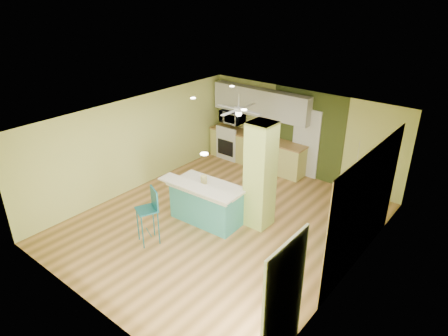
{
  "coord_description": "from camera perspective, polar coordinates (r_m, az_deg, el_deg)",
  "views": [
    {
      "loc": [
        5.02,
        -6.17,
        5.18
      ],
      "look_at": [
        -0.3,
        0.4,
        1.19
      ],
      "focal_mm": 32.0,
      "sensor_mm": 36.0,
      "label": 1
    }
  ],
  "objects": [
    {
      "name": "pendant_lamp",
      "position": [
        8.03,
        18.26,
        -0.37
      ],
      "size": [
        0.14,
        0.14,
        0.69
      ],
      "color": "white",
      "rests_on": "ceiling"
    },
    {
      "name": "fruit_bowl",
      "position": [
        11.95,
        4.87,
        4.52
      ],
      "size": [
        0.31,
        0.31,
        0.06
      ],
      "primitive_type": "imported",
      "rotation": [
        0.0,
        0.0,
        0.2
      ],
      "color": "#3C2718",
      "rests_on": "kitchen_run"
    },
    {
      "name": "canister",
      "position": [
        9.24,
        -2.91,
        -1.65
      ],
      "size": [
        0.15,
        0.15,
        0.19
      ],
      "primitive_type": "cylinder",
      "color": "gold",
      "rests_on": "peninsula"
    },
    {
      "name": "olive_accent",
      "position": [
        11.49,
        11.77,
        4.68
      ],
      "size": [
        2.2,
        0.02,
        2.5
      ],
      "primitive_type": "cube",
      "color": "#3F4D1E",
      "rests_on": "floor"
    },
    {
      "name": "ceiling",
      "position": [
        8.4,
        -0.11,
        6.65
      ],
      "size": [
        6.0,
        7.0,
        0.01
      ],
      "primitive_type": "cube",
      "color": "white",
      "rests_on": "wall_back"
    },
    {
      "name": "column",
      "position": [
        8.89,
        5.18,
        -1.11
      ],
      "size": [
        0.55,
        0.55,
        2.5
      ],
      "primitive_type": "cube",
      "color": "#B4CB5E",
      "rests_on": "floor"
    },
    {
      "name": "wood_panel",
      "position": [
        8.09,
        19.46,
        -5.44
      ],
      "size": [
        0.02,
        3.4,
        2.5
      ],
      "primitive_type": "cube",
      "color": "#9B7D58",
      "rests_on": "floor"
    },
    {
      "name": "kitchen_run",
      "position": [
        12.25,
        4.63,
        2.53
      ],
      "size": [
        3.25,
        0.63,
        0.94
      ],
      "color": "#DAD772",
      "rests_on": "floor"
    },
    {
      "name": "peninsula",
      "position": [
        9.36,
        -2.47,
        -4.92
      ],
      "size": [
        1.99,
        1.13,
        1.05
      ],
      "rotation": [
        0.0,
        0.0,
        0.05
      ],
      "color": "teal",
      "rests_on": "floor"
    },
    {
      "name": "floor",
      "position": [
        9.5,
        -0.1,
        -7.86
      ],
      "size": [
        6.0,
        7.0,
        0.01
      ],
      "primitive_type": "cube",
      "color": "olive",
      "rests_on": "ground"
    },
    {
      "name": "interior_door",
      "position": [
        11.56,
        11.59,
        3.49
      ],
      "size": [
        0.82,
        0.05,
        2.0
      ],
      "primitive_type": "cube",
      "color": "white",
      "rests_on": "floor"
    },
    {
      "name": "wall_back",
      "position": [
        11.59,
        10.93,
        4.94
      ],
      "size": [
        6.0,
        0.01,
        2.5
      ],
      "primitive_type": "cube",
      "color": "#DDE57A",
      "rests_on": "floor"
    },
    {
      "name": "microwave",
      "position": [
        12.47,
        1.16,
        7.33
      ],
      "size": [
        0.7,
        0.48,
        0.39
      ],
      "primitive_type": "imported",
      "color": "white",
      "rests_on": "wall_back"
    },
    {
      "name": "side_counter",
      "position": [
        8.82,
        17.57,
        -8.87
      ],
      "size": [
        0.54,
        1.26,
        0.81
      ],
      "color": "teal",
      "rests_on": "floor"
    },
    {
      "name": "ceiling_fan",
      "position": [
        10.67,
        2.11,
        8.31
      ],
      "size": [
        1.41,
        1.41,
        0.61
      ],
      "color": "silver",
      "rests_on": "ceiling"
    },
    {
      "name": "wall_front",
      "position": [
        6.91,
        -19.12,
        -11.04
      ],
      "size": [
        6.0,
        0.01,
        2.5
      ],
      "primitive_type": "cube",
      "color": "#DDE57A",
      "rests_on": "floor"
    },
    {
      "name": "wall_decor",
      "position": [
        8.13,
        20.12,
        -2.98
      ],
      "size": [
        0.03,
        0.9,
        0.7
      ],
      "primitive_type": "cube",
      "color": "brown",
      "rests_on": "wood_panel"
    },
    {
      "name": "wall_left",
      "position": [
        10.86,
        -12.52,
        3.4
      ],
      "size": [
        0.01,
        7.0,
        2.5
      ],
      "primitive_type": "cube",
      "color": "#DDE57A",
      "rests_on": "floor"
    },
    {
      "name": "upper_cabinets",
      "position": [
        11.85,
        5.22,
        9.31
      ],
      "size": [
        3.2,
        0.34,
        0.8
      ],
      "primitive_type": "cube",
      "color": "silver",
      "rests_on": "wall_back"
    },
    {
      "name": "wall_right",
      "position": [
        7.59,
        17.93,
        -7.34
      ],
      "size": [
        0.01,
        7.0,
        2.5
      ],
      "primitive_type": "cube",
      "color": "#DDE57A",
      "rests_on": "floor"
    },
    {
      "name": "french_door",
      "position": [
        6.02,
        8.49,
        -18.42
      ],
      "size": [
        0.04,
        1.08,
        2.1
      ],
      "primitive_type": "cube",
      "color": "silver",
      "rests_on": "floor"
    },
    {
      "name": "stove",
      "position": [
        12.76,
        1.1,
        3.51
      ],
      "size": [
        0.76,
        0.66,
        1.08
      ],
      "color": "white",
      "rests_on": "floor"
    },
    {
      "name": "bar_stool",
      "position": [
        8.59,
        -10.5,
        -5.54
      ],
      "size": [
        0.55,
        0.55,
        1.27
      ],
      "rotation": [
        0.0,
        0.0,
        -0.42
      ],
      "color": "#1E7088",
      "rests_on": "floor"
    }
  ]
}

